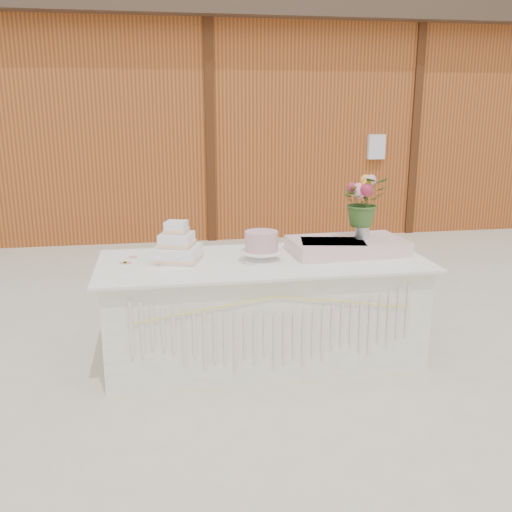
% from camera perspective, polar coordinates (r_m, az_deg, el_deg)
% --- Properties ---
extents(ground, '(80.00, 80.00, 0.00)m').
position_cam_1_polar(ground, '(4.46, 0.67, -9.97)').
color(ground, beige).
rests_on(ground, ground).
extents(barn, '(12.60, 4.60, 3.30)m').
position_cam_1_polar(barn, '(10.00, -5.81, 13.57)').
color(barn, '#A75223').
rests_on(barn, ground).
extents(cake_table, '(2.40, 1.00, 0.77)m').
position_cam_1_polar(cake_table, '(4.30, 0.70, -5.31)').
color(cake_table, white).
rests_on(cake_table, ground).
extents(wedding_cake, '(0.41, 0.41, 0.29)m').
position_cam_1_polar(wedding_cake, '(4.19, -7.92, 0.87)').
color(wedding_cake, white).
rests_on(wedding_cake, cake_table).
extents(pink_cake_stand, '(0.31, 0.31, 0.22)m').
position_cam_1_polar(pink_cake_stand, '(4.12, 0.55, 1.14)').
color(pink_cake_stand, white).
rests_on(pink_cake_stand, cake_table).
extents(satin_runner, '(0.89, 0.54, 0.11)m').
position_cam_1_polar(satin_runner, '(4.43, 9.08, 0.99)').
color(satin_runner, '#FFCDCD').
rests_on(satin_runner, cake_table).
extents(flower_vase, '(0.11, 0.11, 0.15)m').
position_cam_1_polar(flower_vase, '(4.44, 10.58, 2.66)').
color(flower_vase, silver).
rests_on(flower_vase, satin_runner).
extents(bouquet, '(0.35, 0.31, 0.38)m').
position_cam_1_polar(bouquet, '(4.40, 10.74, 6.04)').
color(bouquet, '#355923').
rests_on(bouquet, flower_vase).
extents(loose_flowers, '(0.13, 0.31, 0.02)m').
position_cam_1_polar(loose_flowers, '(4.22, -12.62, -0.52)').
color(loose_flowers, pink).
rests_on(loose_flowers, cake_table).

